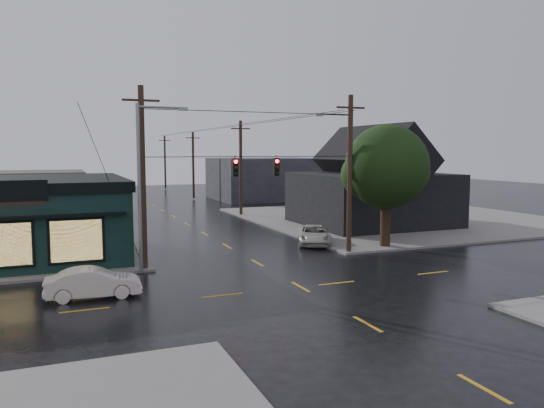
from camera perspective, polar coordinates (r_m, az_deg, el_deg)
name	(u,v)px	position (r m, az deg, el deg)	size (l,w,h in m)	color
ground_plane	(301,287)	(26.27, 3.11, -8.91)	(160.00, 160.00, 0.00)	black
sidewalk_ne	(398,218)	(53.32, 13.40, -1.47)	(28.00, 28.00, 0.15)	slate
ne_building	(372,175)	(47.67, 10.73, 3.05)	(12.60, 11.60, 8.75)	black
corner_tree	(387,167)	(36.71, 12.23, 3.89)	(5.72, 5.72, 8.27)	black
utility_pole_nw	(145,271)	(30.52, -13.49, -6.98)	(2.00, 0.32, 10.15)	black
utility_pole_ne	(348,253)	(34.85, 8.23, -5.29)	(2.00, 0.32, 10.15)	black
utility_pole_far_a	(241,216)	(54.25, -3.35, -1.28)	(2.00, 0.32, 9.65)	black
utility_pole_far_b	(194,199)	(73.36, -8.42, 0.51)	(2.00, 0.32, 9.15)	black
utility_pole_far_c	(166,189)	(92.84, -11.38, 1.55)	(2.00, 0.32, 9.15)	black
span_signal_assembly	(256,167)	(31.46, -1.76, 4.03)	(13.00, 0.48, 1.23)	black
streetlight_nw	(142,274)	(29.80, -13.86, -7.30)	(5.40, 0.30, 9.15)	gray
streetlight_ne	(350,251)	(35.70, 8.35, -5.03)	(5.40, 0.30, 9.15)	gray
bg_building_west	(26,192)	(63.19, -24.99, 1.19)	(12.00, 10.00, 4.40)	#393029
bg_building_east	(266,179)	(73.19, -0.63, 2.76)	(14.00, 12.00, 5.60)	#232328
sedan_cream	(93,283)	(25.53, -18.66, -8.05)	(1.46, 4.19, 1.38)	beige
suv_silver	(314,235)	(37.91, 4.56, -3.33)	(2.21, 4.80, 1.33)	#B1AEA3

